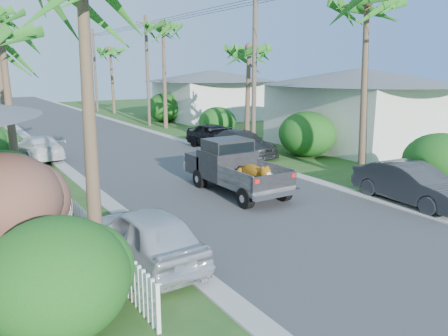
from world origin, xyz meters
TOP-DOWN VIEW (x-y plane):
  - ground at (0.00, 0.00)m, footprint 120.00×120.00m
  - road at (0.00, 25.00)m, footprint 8.00×100.00m
  - curb_left at (-4.30, 25.00)m, footprint 0.60×100.00m
  - curb_right at (4.30, 25.00)m, footprint 0.60×100.00m
  - pickup_truck at (0.44, 7.38)m, footprint 1.98×5.12m
  - parked_car_rn at (5.00, 2.50)m, footprint 1.84×4.50m
  - parked_car_rm at (5.00, 13.14)m, footprint 2.18×4.80m
  - parked_car_rf at (4.78, 15.79)m, footprint 2.25×4.56m
  - parked_car_ln at (-5.00, 2.95)m, footprint 1.85×4.30m
  - parked_car_lf at (-5.00, 18.01)m, footprint 2.35×4.63m
  - palm_l_b at (-6.80, 12.00)m, footprint 4.40×4.40m
  - palm_r_a at (6.30, 6.00)m, footprint 4.40×4.40m
  - palm_r_b at (6.60, 15.00)m, footprint 4.40×4.40m
  - palm_r_c at (6.20, 26.00)m, footprint 4.40×4.40m
  - palm_r_d at (6.50, 40.00)m, footprint 4.40×4.40m
  - shrub_l_a at (-7.50, 1.00)m, footprint 2.60×2.86m
  - shrub_l_b at (-7.80, 6.00)m, footprint 3.00×3.30m
  - shrub_l_c at (-7.40, 10.00)m, footprint 2.40×2.64m
  - shrub_r_a at (7.60, 3.00)m, footprint 2.80×3.08m
  - shrub_r_b at (7.80, 11.00)m, footprint 3.00×3.30m
  - shrub_r_c at (7.50, 20.00)m, footprint 2.60×2.86m
  - shrub_r_d at (8.00, 30.00)m, footprint 3.20×3.52m
  - picket_fence at (-6.00, 5.50)m, footprint 0.10×11.00m
  - house_right_near at (13.00, 12.00)m, footprint 8.00×9.00m
  - house_right_far at (13.00, 30.00)m, footprint 9.00×8.00m
  - utility_pole_b at (5.60, 13.00)m, footprint 1.60×0.26m
  - utility_pole_c at (5.60, 28.00)m, footprint 1.60×0.26m
  - utility_pole_d at (5.60, 43.00)m, footprint 1.60×0.26m

SIDE VIEW (x-z plane):
  - ground at x=0.00m, z-range 0.00..0.00m
  - road at x=0.00m, z-range 0.00..0.02m
  - curb_left at x=-4.30m, z-range 0.00..0.06m
  - curb_right at x=4.30m, z-range 0.00..0.06m
  - picket_fence at x=-6.00m, z-range 0.00..1.00m
  - parked_car_lf at x=-5.00m, z-range 0.00..1.29m
  - parked_car_rm at x=5.00m, z-range 0.00..1.36m
  - parked_car_ln at x=-5.00m, z-range 0.00..1.45m
  - parked_car_rn at x=5.00m, z-range 0.00..1.45m
  - parked_car_rf at x=4.78m, z-range 0.00..1.50m
  - shrub_l_c at x=-7.40m, z-range 0.00..2.00m
  - pickup_truck at x=0.44m, z-range -0.02..2.04m
  - shrub_r_c at x=7.50m, z-range 0.00..2.10m
  - shrub_l_a at x=-7.50m, z-range 0.00..2.20m
  - shrub_r_a at x=7.60m, z-range 0.00..2.30m
  - shrub_r_b at x=7.80m, z-range 0.00..2.50m
  - shrub_l_b at x=-7.80m, z-range 0.00..2.60m
  - shrub_r_d at x=8.00m, z-range 0.00..2.60m
  - house_right_far at x=13.00m, z-range -0.18..4.42m
  - house_right_near at x=13.00m, z-range -0.18..4.62m
  - utility_pole_b at x=5.60m, z-range 0.10..9.10m
  - utility_pole_c at x=5.60m, z-range 0.10..9.10m
  - utility_pole_d at x=5.60m, z-range 0.10..9.10m
  - palm_r_b at x=6.60m, z-range 2.35..9.55m
  - palm_l_b at x=-6.80m, z-range 2.44..9.85m
  - palm_r_d at x=6.50m, z-range 2.73..10.74m
  - palm_r_a at x=6.30m, z-range 3.07..11.78m
  - palm_r_c at x=6.20m, z-range 3.41..12.81m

